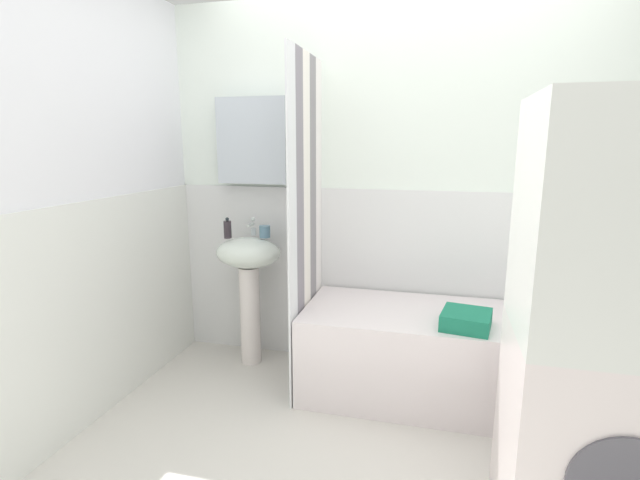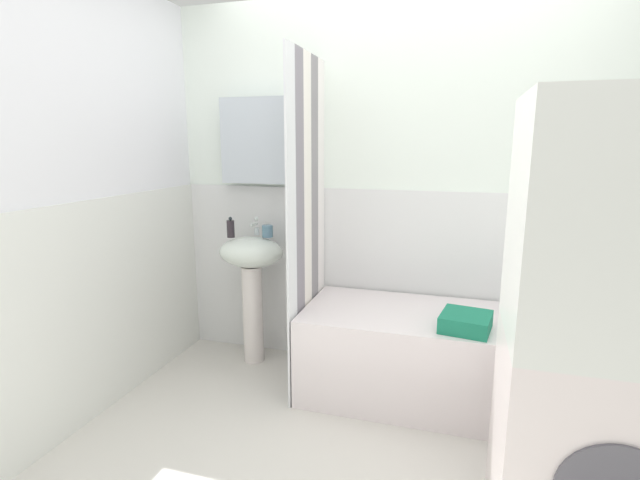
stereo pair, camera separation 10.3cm
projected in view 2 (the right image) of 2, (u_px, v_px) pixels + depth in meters
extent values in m
cube|color=white|center=(405.00, 190.00, 3.01)|extent=(3.60, 0.05, 2.40)
cube|color=silver|center=(401.00, 281.00, 3.10)|extent=(3.60, 0.02, 1.20)
cube|color=silver|center=(257.00, 141.00, 3.14)|extent=(0.48, 0.12, 0.56)
cube|color=white|center=(97.00, 198.00, 2.58)|extent=(0.05, 1.81, 2.40)
cube|color=silver|center=(112.00, 302.00, 2.70)|extent=(0.02, 1.81, 1.20)
cylinder|color=silver|center=(253.00, 314.00, 3.23)|extent=(0.14, 0.14, 0.68)
ellipsoid|color=silver|center=(251.00, 252.00, 3.14)|extent=(0.44, 0.34, 0.20)
cylinder|color=silver|center=(257.00, 231.00, 3.21)|extent=(0.03, 0.03, 0.05)
cylinder|color=silver|center=(253.00, 224.00, 3.15)|extent=(0.02, 0.10, 0.02)
sphere|color=silver|center=(256.00, 219.00, 3.20)|extent=(0.03, 0.03, 0.03)
cylinder|color=#2B242A|center=(231.00, 229.00, 3.12)|extent=(0.05, 0.05, 0.11)
sphere|color=#222B30|center=(230.00, 219.00, 3.10)|extent=(0.02, 0.02, 0.02)
cylinder|color=slate|center=(268.00, 231.00, 3.13)|extent=(0.07, 0.07, 0.08)
cube|color=silver|center=(439.00, 358.00, 2.75)|extent=(1.59, 0.69, 0.53)
cube|color=white|center=(291.00, 236.00, 2.57)|extent=(0.01, 0.14, 2.00)
cube|color=gray|center=(300.00, 231.00, 2.70)|extent=(0.01, 0.14, 2.00)
cube|color=white|center=(307.00, 227.00, 2.83)|extent=(0.01, 0.14, 2.00)
cube|color=gray|center=(314.00, 223.00, 2.96)|extent=(0.01, 0.14, 2.00)
cube|color=white|center=(320.00, 220.00, 3.09)|extent=(0.01, 0.14, 2.00)
cylinder|color=#21302F|center=(568.00, 301.00, 2.73)|extent=(0.05, 0.05, 0.14)
cylinder|color=#1D2C20|center=(569.00, 288.00, 2.71)|extent=(0.03, 0.03, 0.02)
cylinder|color=#2D4CA0|center=(549.00, 296.00, 2.79)|extent=(0.06, 0.06, 0.16)
cylinder|color=#212829|center=(550.00, 282.00, 2.77)|extent=(0.04, 0.04, 0.02)
cube|color=#1B7455|center=(466.00, 322.00, 2.48)|extent=(0.29, 0.29, 0.09)
cube|color=silver|center=(590.00, 451.00, 1.68)|extent=(0.64, 0.56, 0.83)
cube|color=silver|center=(620.00, 223.00, 1.52)|extent=(0.64, 0.56, 0.83)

